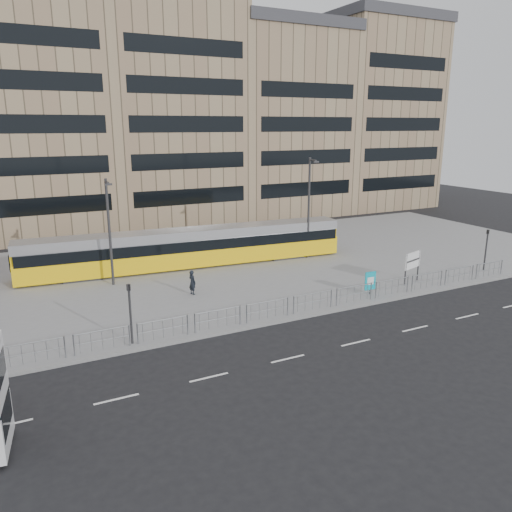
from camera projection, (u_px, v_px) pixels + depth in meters
name	position (u px, v px, depth m)	size (l,w,h in m)	color
ground	(283.00, 323.00, 27.92)	(120.00, 120.00, 0.00)	black
plaza	(205.00, 268.00, 38.26)	(64.00, 24.00, 0.15)	gray
kerb	(282.00, 321.00, 27.94)	(64.00, 0.25, 0.17)	gray
building_row	(142.00, 104.00, 54.90)	(70.40, 18.40, 31.20)	maroon
pedestrian_barrier	(308.00, 298.00, 28.97)	(32.07, 0.07, 1.10)	#979BA0
road_markings	(340.00, 346.00, 24.90)	(62.00, 0.12, 0.01)	white
tram	(190.00, 248.00, 38.18)	(24.83, 4.34, 2.91)	yellow
station_sign	(413.00, 262.00, 34.11)	(1.83, 0.63, 2.17)	#2D2D30
ad_panel	(370.00, 281.00, 31.94)	(0.80, 0.10, 1.50)	#2D2D30
pedestrian	(192.00, 282.00, 31.94)	(0.58, 0.38, 1.59)	black
traffic_light_west	(130.00, 306.00, 24.41)	(0.21, 0.24, 3.10)	#2D2D30
traffic_light_east	(487.00, 244.00, 37.02)	(0.22, 0.24, 3.10)	#2D2D30
lamp_post_west	(109.00, 228.00, 33.01)	(0.45, 1.04, 7.22)	#2D2D30
lamp_post_east	(309.00, 204.00, 39.95)	(0.45, 1.04, 8.11)	#2D2D30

